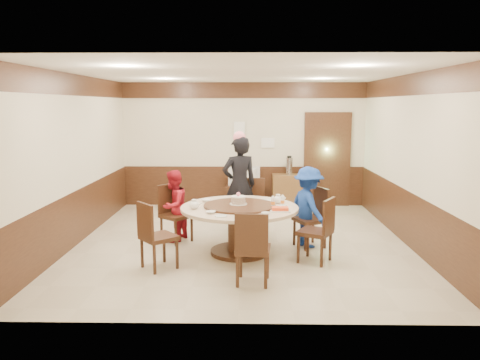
{
  "coord_description": "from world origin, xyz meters",
  "views": [
    {
      "loc": [
        0.11,
        -7.66,
        2.3
      ],
      "look_at": [
        -0.03,
        -0.21,
        1.1
      ],
      "focal_mm": 35.0,
      "sensor_mm": 36.0,
      "label": 1
    }
  ],
  "objects_px": {
    "person_standing": "(239,185)",
    "birthday_cake": "(238,200)",
    "banquet_table": "(240,220)",
    "television": "(245,176)",
    "person_red": "(174,206)",
    "shrimp_platter": "(280,209)",
    "tv_stand": "(245,196)",
    "side_cabinet": "(290,191)",
    "thermos": "(289,166)",
    "person_blue": "(308,207)"
  },
  "relations": [
    {
      "from": "person_red",
      "to": "shrimp_platter",
      "type": "xyz_separation_m",
      "value": [
        1.73,
        -0.99,
        0.17
      ]
    },
    {
      "from": "person_standing",
      "to": "person_red",
      "type": "xyz_separation_m",
      "value": [
        -1.1,
        -0.56,
        -0.27
      ]
    },
    {
      "from": "person_blue",
      "to": "side_cabinet",
      "type": "xyz_separation_m",
      "value": [
        -0.03,
        3.0,
        -0.28
      ]
    },
    {
      "from": "banquet_table",
      "to": "birthday_cake",
      "type": "bearing_deg",
      "value": 123.2
    },
    {
      "from": "banquet_table",
      "to": "person_blue",
      "type": "relative_size",
      "value": 1.38
    },
    {
      "from": "person_blue",
      "to": "thermos",
      "type": "xyz_separation_m",
      "value": [
        -0.06,
        3.0,
        0.28
      ]
    },
    {
      "from": "side_cabinet",
      "to": "thermos",
      "type": "relative_size",
      "value": 2.11
    },
    {
      "from": "television",
      "to": "thermos",
      "type": "bearing_deg",
      "value": 170.17
    },
    {
      "from": "television",
      "to": "side_cabinet",
      "type": "height_order",
      "value": "television"
    },
    {
      "from": "shrimp_platter",
      "to": "tv_stand",
      "type": "relative_size",
      "value": 0.35
    },
    {
      "from": "banquet_table",
      "to": "birthday_cake",
      "type": "height_order",
      "value": "birthday_cake"
    },
    {
      "from": "tv_stand",
      "to": "thermos",
      "type": "bearing_deg",
      "value": 1.72
    },
    {
      "from": "person_standing",
      "to": "shrimp_platter",
      "type": "height_order",
      "value": "person_standing"
    },
    {
      "from": "person_red",
      "to": "person_blue",
      "type": "height_order",
      "value": "person_blue"
    },
    {
      "from": "thermos",
      "to": "birthday_cake",
      "type": "bearing_deg",
      "value": -107.71
    },
    {
      "from": "person_red",
      "to": "television",
      "type": "distance_m",
      "value": 2.94
    },
    {
      "from": "banquet_table",
      "to": "television",
      "type": "xyz_separation_m",
      "value": [
        0.05,
        3.36,
        0.18
      ]
    },
    {
      "from": "tv_stand",
      "to": "television",
      "type": "height_order",
      "value": "television"
    },
    {
      "from": "person_standing",
      "to": "side_cabinet",
      "type": "height_order",
      "value": "person_standing"
    },
    {
      "from": "person_standing",
      "to": "tv_stand",
      "type": "height_order",
      "value": "person_standing"
    },
    {
      "from": "birthday_cake",
      "to": "tv_stand",
      "type": "relative_size",
      "value": 0.32
    },
    {
      "from": "banquet_table",
      "to": "person_standing",
      "type": "distance_m",
      "value": 1.27
    },
    {
      "from": "banquet_table",
      "to": "shrimp_platter",
      "type": "distance_m",
      "value": 0.73
    },
    {
      "from": "person_standing",
      "to": "birthday_cake",
      "type": "xyz_separation_m",
      "value": [
        0.01,
        -1.2,
        -0.03
      ]
    },
    {
      "from": "shrimp_platter",
      "to": "birthday_cake",
      "type": "bearing_deg",
      "value": 150.73
    },
    {
      "from": "person_standing",
      "to": "television",
      "type": "relative_size",
      "value": 2.41
    },
    {
      "from": "birthday_cake",
      "to": "side_cabinet",
      "type": "bearing_deg",
      "value": 71.81
    },
    {
      "from": "person_blue",
      "to": "television",
      "type": "bearing_deg",
      "value": -4.7
    },
    {
      "from": "television",
      "to": "tv_stand",
      "type": "bearing_deg",
      "value": 180.0
    },
    {
      "from": "person_red",
      "to": "person_blue",
      "type": "bearing_deg",
      "value": 101.41
    },
    {
      "from": "birthday_cake",
      "to": "television",
      "type": "xyz_separation_m",
      "value": [
        0.07,
        3.33,
        -0.14
      ]
    },
    {
      "from": "banquet_table",
      "to": "person_blue",
      "type": "xyz_separation_m",
      "value": [
        1.11,
        0.39,
        0.13
      ]
    },
    {
      "from": "banquet_table",
      "to": "shrimp_platter",
      "type": "xyz_separation_m",
      "value": [
        0.6,
        -0.32,
        0.24
      ]
    },
    {
      "from": "person_red",
      "to": "birthday_cake",
      "type": "bearing_deg",
      "value": 78.56
    },
    {
      "from": "banquet_table",
      "to": "television",
      "type": "bearing_deg",
      "value": 89.09
    },
    {
      "from": "person_standing",
      "to": "birthday_cake",
      "type": "distance_m",
      "value": 1.2
    },
    {
      "from": "birthday_cake",
      "to": "thermos",
      "type": "height_order",
      "value": "thermos"
    },
    {
      "from": "television",
      "to": "thermos",
      "type": "relative_size",
      "value": 1.92
    },
    {
      "from": "birthday_cake",
      "to": "tv_stand",
      "type": "distance_m",
      "value": 3.38
    },
    {
      "from": "person_red",
      "to": "television",
      "type": "bearing_deg",
      "value": 174.7
    },
    {
      "from": "person_blue",
      "to": "television",
      "type": "xyz_separation_m",
      "value": [
        -1.06,
        2.97,
        0.05
      ]
    },
    {
      "from": "tv_stand",
      "to": "shrimp_platter",
      "type": "bearing_deg",
      "value": -81.49
    },
    {
      "from": "birthday_cake",
      "to": "television",
      "type": "height_order",
      "value": "birthday_cake"
    },
    {
      "from": "shrimp_platter",
      "to": "banquet_table",
      "type": "bearing_deg",
      "value": 152.09
    },
    {
      "from": "person_standing",
      "to": "side_cabinet",
      "type": "xyz_separation_m",
      "value": [
        1.11,
        2.17,
        -0.5
      ]
    },
    {
      "from": "banquet_table",
      "to": "side_cabinet",
      "type": "bearing_deg",
      "value": 72.25
    },
    {
      "from": "person_red",
      "to": "person_blue",
      "type": "xyz_separation_m",
      "value": [
        2.24,
        -0.28,
        0.05
      ]
    },
    {
      "from": "person_standing",
      "to": "thermos",
      "type": "bearing_deg",
      "value": -136.19
    },
    {
      "from": "person_blue",
      "to": "tv_stand",
      "type": "height_order",
      "value": "person_blue"
    },
    {
      "from": "person_standing",
      "to": "person_blue",
      "type": "height_order",
      "value": "person_standing"
    }
  ]
}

